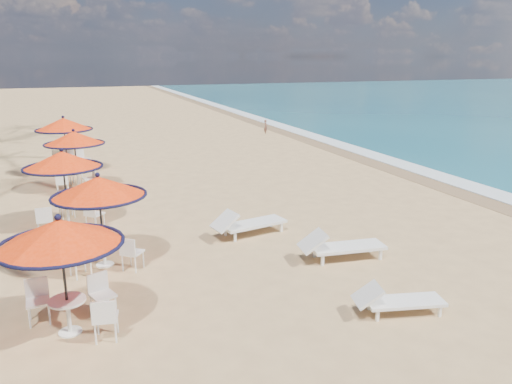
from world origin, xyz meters
The scene contains 12 objects.
ground centered at (0.00, 0.00, 0.00)m, with size 160.00×160.00×0.00m, color tan.
foam_strip centered at (9.30, 10.00, 0.00)m, with size 1.20×140.00×0.04m, color white.
wetsand_band centered at (8.40, 10.00, 0.00)m, with size 1.40×140.00×0.02m, color olive.
station_0 centered at (-5.35, 0.24, 1.66)m, with size 2.18×2.18×2.27m.
station_1 centered at (-4.59, 3.14, 1.68)m, with size 2.21×2.21×2.30m.
station_2 centered at (-5.34, 6.58, 1.72)m, with size 2.25×2.25×2.35m.
station_3 centered at (-4.97, 10.96, 1.69)m, with size 2.21×2.28×2.31m.
station_4 centered at (-5.29, 14.20, 1.81)m, with size 2.37×2.41×2.47m.
lounger_near centered at (0.59, -1.28, 0.30)m, with size 1.86×0.94×0.64m.
lounger_mid centered at (0.92, 1.50, 0.36)m, with size 2.23×0.93×0.77m.
lounger_far centered at (-0.65, 3.93, 0.36)m, with size 2.27×1.09×0.78m.
person centered at (6.90, 21.61, 0.48)m, with size 0.35×0.23×0.96m, color brown.
Camera 1 is at (-5.05, -8.59, 4.88)m, focal length 35.00 mm.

